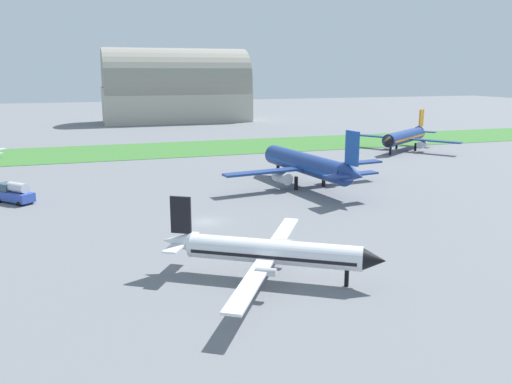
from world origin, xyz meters
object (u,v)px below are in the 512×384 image
at_px(airplane_foreground_turboprop, 269,251).
at_px(airplane_midfield_jet, 307,165).
at_px(fuel_truck_near_gate, 14,193).
at_px(airplane_parked_jet_far, 405,137).

height_order(airplane_foreground_turboprop, airplane_midfield_jet, airplane_midfield_jet).
distance_m(airplane_midfield_jet, fuel_truck_near_gate, 47.75).
bearing_deg(airplane_midfield_jet, fuel_truck_near_gate, 76.78).
xyz_separation_m(airplane_parked_jet_far, airplane_midfield_jet, (-41.38, -32.00, 0.45)).
bearing_deg(fuel_truck_near_gate, airplane_parked_jet_far, -115.44).
bearing_deg(airplane_midfield_jet, airplane_parked_jet_far, -60.84).
height_order(airplane_parked_jet_far, airplane_midfield_jet, airplane_midfield_jet).
relative_size(airplane_foreground_turboprop, airplane_midfield_jet, 0.73).
height_order(airplane_foreground_turboprop, fuel_truck_near_gate, airplane_foreground_turboprop).
distance_m(airplane_foreground_turboprop, airplane_midfield_jet, 42.21).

